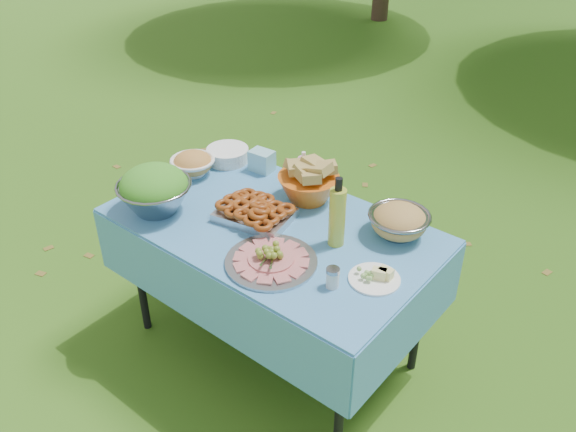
% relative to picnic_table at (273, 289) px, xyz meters
% --- Properties ---
extents(ground, '(80.00, 80.00, 0.00)m').
position_rel_picnic_table_xyz_m(ground, '(0.00, 0.00, -0.38)').
color(ground, '#1A3B0A').
rests_on(ground, ground).
extents(picnic_table, '(1.46, 0.86, 0.76)m').
position_rel_picnic_table_xyz_m(picnic_table, '(0.00, 0.00, 0.00)').
color(picnic_table, '#83D3FD').
rests_on(picnic_table, ground).
extents(salad_bowl, '(0.43, 0.43, 0.22)m').
position_rel_picnic_table_xyz_m(salad_bowl, '(-0.49, -0.25, 0.49)').
color(salad_bowl, gray).
rests_on(salad_bowl, picnic_table).
extents(pasta_bowl_white, '(0.24, 0.24, 0.12)m').
position_rel_picnic_table_xyz_m(pasta_bowl_white, '(-0.61, 0.10, 0.44)').
color(pasta_bowl_white, white).
rests_on(pasta_bowl_white, picnic_table).
extents(plate_stack, '(0.25, 0.25, 0.07)m').
position_rel_picnic_table_xyz_m(plate_stack, '(-0.57, 0.31, 0.42)').
color(plate_stack, white).
rests_on(plate_stack, picnic_table).
extents(wipes_box, '(0.13, 0.10, 0.11)m').
position_rel_picnic_table_xyz_m(wipes_box, '(-0.36, 0.35, 0.43)').
color(wipes_box, '#8DD2E2').
rests_on(wipes_box, picnic_table).
extents(sanitizer_bottle, '(0.07, 0.07, 0.16)m').
position_rel_picnic_table_xyz_m(sanitizer_bottle, '(-0.13, 0.39, 0.46)').
color(sanitizer_bottle, pink).
rests_on(sanitizer_bottle, picnic_table).
extents(bread_bowl, '(0.32, 0.32, 0.19)m').
position_rel_picnic_table_xyz_m(bread_bowl, '(-0.00, 0.27, 0.48)').
color(bread_bowl, '#D56017').
rests_on(bread_bowl, picnic_table).
extents(pasta_bowl_steel, '(0.32, 0.32, 0.14)m').
position_rel_picnic_table_xyz_m(pasta_bowl_steel, '(0.48, 0.29, 0.45)').
color(pasta_bowl_steel, gray).
rests_on(pasta_bowl_steel, picnic_table).
extents(fried_tray, '(0.37, 0.29, 0.08)m').
position_rel_picnic_table_xyz_m(fried_tray, '(-0.09, -0.02, 0.42)').
color(fried_tray, '#B2B3B7').
rests_on(fried_tray, picnic_table).
extents(charcuterie_platter, '(0.48, 0.48, 0.09)m').
position_rel_picnic_table_xyz_m(charcuterie_platter, '(0.18, -0.22, 0.42)').
color(charcuterie_platter, '#A1A4A8').
rests_on(charcuterie_platter, picnic_table).
extents(oil_bottle, '(0.08, 0.08, 0.32)m').
position_rel_picnic_table_xyz_m(oil_bottle, '(0.31, 0.06, 0.54)').
color(oil_bottle, '#AFB934').
rests_on(oil_bottle, picnic_table).
extents(cheese_plate, '(0.22, 0.22, 0.06)m').
position_rel_picnic_table_xyz_m(cheese_plate, '(0.57, -0.05, 0.41)').
color(cheese_plate, white).
rests_on(cheese_plate, picnic_table).
extents(shaker, '(0.07, 0.07, 0.09)m').
position_rel_picnic_table_xyz_m(shaker, '(0.46, -0.18, 0.42)').
color(shaker, silver).
rests_on(shaker, picnic_table).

